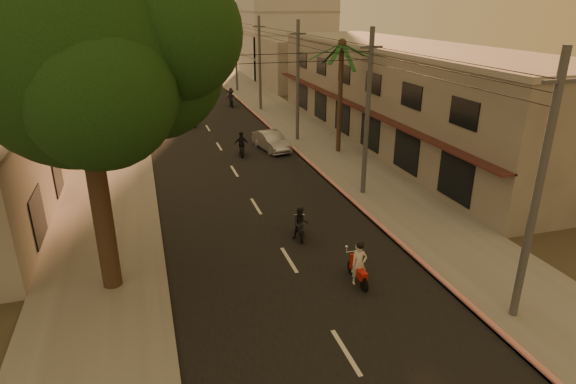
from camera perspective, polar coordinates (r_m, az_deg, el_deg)
name	(u,v)px	position (r m, az deg, el deg)	size (l,w,h in m)	color
ground	(304,285)	(18.78, 1.95, -10.96)	(160.00, 160.00, 0.00)	#383023
road	(219,147)	(36.76, -8.17, 5.36)	(10.00, 140.00, 0.02)	black
sidewalk_right	(313,138)	(38.53, 2.96, 6.37)	(5.00, 140.00, 0.12)	slate
sidewalk_left	(114,154)	(36.45, -19.90, 4.22)	(5.00, 140.00, 0.12)	slate
curb_stripe	(304,159)	(33.23, 1.96, 3.99)	(0.20, 60.00, 0.20)	red
shophouse_row	(402,93)	(38.68, 13.31, 11.34)	(8.80, 34.20, 7.30)	gray
broadleaf_tree	(92,56)	(17.25, -22.26, 14.66)	(9.60, 8.70, 12.10)	black
palm_tree	(342,50)	(33.80, 6.41, 16.38)	(5.00, 5.00, 8.20)	black
utility_poles	(298,55)	(36.96, 1.18, 15.97)	(1.20, 48.26, 9.00)	#38383A
filler_right	(295,63)	(63.37, 0.85, 15.04)	(8.00, 14.00, 6.00)	gray
filler_left_near	(41,95)	(50.37, -27.21, 10.15)	(8.00, 14.00, 4.40)	gray
filler_left_far	(63,60)	(67.87, -25.08, 13.97)	(8.00, 14.00, 7.00)	gray
scooter_red	(359,265)	(18.69, 8.38, -8.57)	(0.69, 1.83, 1.80)	black
scooter_mid_a	(300,224)	(21.88, 1.48, -3.81)	(0.96, 1.60, 1.59)	black
scooter_mid_b	(241,145)	(34.10, -5.55, 5.60)	(1.11, 1.82, 1.79)	black
scooter_far_a	(192,117)	(43.22, -11.34, 8.71)	(1.12, 1.84, 1.85)	black
scooter_far_b	(231,98)	(51.31, -6.77, 10.99)	(1.26, 1.97, 1.94)	black
parked_car	(271,141)	(35.41, -2.01, 6.06)	(2.11, 4.29, 1.35)	#A0A3A8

